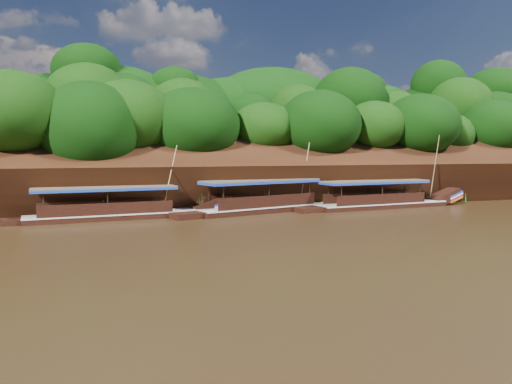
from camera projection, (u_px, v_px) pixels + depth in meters
ground at (314, 227)px, 32.65m from camera, size 160.00×160.00×0.00m
riverbank at (223, 179)px, 53.91m from camera, size 120.00×30.06×19.40m
boat_0 at (389, 201)px, 43.51m from camera, size 15.01×3.49×6.76m
boat_1 at (277, 204)px, 41.08m from camera, size 15.26×6.19×6.14m
boat_2 at (128, 211)px, 36.50m from camera, size 15.18×3.36×5.81m
reeds at (222, 201)px, 40.55m from camera, size 50.32×2.28×2.20m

